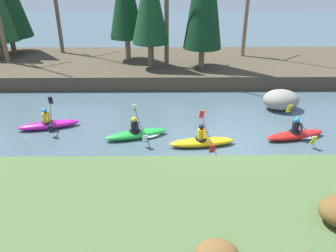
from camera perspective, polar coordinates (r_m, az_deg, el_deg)
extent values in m
plane|color=#425660|center=(14.12, 8.37, -2.80)|extent=(90.00, 90.00, 0.00)
cube|color=#4C6638|center=(9.26, 13.93, -18.23)|extent=(44.00, 6.89, 0.79)
cube|color=#473D2D|center=(23.53, 4.79, 10.40)|extent=(44.00, 8.06, 0.86)
cylinder|color=brown|center=(26.82, -26.97, 11.91)|extent=(0.36, 0.36, 1.16)
cylinder|color=brown|center=(27.62, -25.40, 12.63)|extent=(0.36, 0.36, 1.22)
cylinder|color=#7A664C|center=(23.36, -6.98, 13.19)|extent=(0.36, 0.36, 1.51)
cylinder|color=brown|center=(21.31, -2.98, 12.18)|extent=(0.36, 0.36, 1.57)
cylinder|color=#7A664C|center=(21.51, 5.85, 11.77)|extent=(0.36, 0.36, 1.24)
cylinder|color=brown|center=(24.68, -27.25, 15.72)|extent=(0.28, 0.28, 5.22)
cylinder|color=brown|center=(26.21, -18.65, 17.61)|extent=(0.28, 0.28, 5.22)
cylinder|color=brown|center=(21.43, -0.25, 17.14)|extent=(0.28, 0.28, 5.12)
cylinder|color=#7A664C|center=(24.61, 13.42, 17.80)|extent=(0.28, 0.28, 5.26)
ellipsoid|color=red|center=(15.22, 21.24, -1.46)|extent=(2.77, 1.23, 0.34)
cone|color=red|center=(15.94, 24.92, -0.85)|extent=(0.39, 0.28, 0.20)
cylinder|color=black|center=(15.13, 21.17, -1.00)|extent=(0.58, 0.58, 0.08)
cylinder|color=black|center=(15.03, 21.32, -0.15)|extent=(0.36, 0.36, 0.42)
sphere|color=#1E89D1|center=(14.89, 21.52, 0.97)|extent=(0.28, 0.28, 0.23)
cylinder|color=black|center=(15.22, 21.19, 0.57)|extent=(0.14, 0.24, 0.35)
cylinder|color=black|center=(14.88, 22.20, -0.20)|extent=(0.14, 0.24, 0.35)
cylinder|color=black|center=(15.10, 22.11, 0.38)|extent=(0.49, 1.87, 0.65)
cube|color=yellow|center=(15.68, 20.35, 2.86)|extent=(0.23, 0.20, 0.41)
cube|color=yellow|center=(14.57, 24.01, -2.29)|extent=(0.23, 0.20, 0.41)
ellipsoid|color=white|center=(15.57, 22.85, -1.47)|extent=(1.24, 0.94, 0.18)
ellipsoid|color=yellow|center=(13.69, 5.91, -2.82)|extent=(2.75, 0.93, 0.34)
cone|color=yellow|center=(14.00, 10.87, -2.39)|extent=(0.37, 0.24, 0.20)
cylinder|color=black|center=(13.61, 5.74, -2.30)|extent=(0.54, 0.54, 0.08)
cylinder|color=yellow|center=(13.49, 5.78, -1.37)|extent=(0.33, 0.33, 0.42)
sphere|color=black|center=(13.35, 5.85, -0.13)|extent=(0.26, 0.26, 0.23)
cylinder|color=yellow|center=(13.68, 5.98, -0.56)|extent=(0.12, 0.23, 0.35)
cylinder|color=yellow|center=(13.27, 6.45, -1.48)|extent=(0.12, 0.23, 0.35)
cylinder|color=black|center=(13.49, 6.76, -0.82)|extent=(0.27, 1.90, 0.65)
cube|color=red|center=(14.19, 5.91, 2.01)|extent=(0.22, 0.18, 0.41)
cube|color=red|center=(12.83, 7.70, -3.96)|extent=(0.22, 0.18, 0.41)
ellipsoid|color=green|center=(14.31, -5.62, -1.44)|extent=(2.76, 1.36, 0.34)
cone|color=green|center=(14.57, -0.85, -0.71)|extent=(0.39, 0.29, 0.20)
cylinder|color=black|center=(14.24, -5.84, -0.95)|extent=(0.60, 0.60, 0.08)
cylinder|color=black|center=(14.13, -5.89, -0.05)|extent=(0.37, 0.37, 0.42)
sphere|color=yellow|center=(13.99, -5.95, 1.15)|extent=(0.29, 0.29, 0.23)
cylinder|color=black|center=(14.32, -5.71, 0.72)|extent=(0.15, 0.24, 0.35)
cylinder|color=black|center=(13.89, -5.29, -0.09)|extent=(0.15, 0.24, 0.35)
cylinder|color=black|center=(14.11, -5.00, 0.54)|extent=(0.59, 1.84, 0.65)
cube|color=white|center=(14.84, -5.87, 3.13)|extent=(0.24, 0.21, 0.41)
cube|color=white|center=(13.42, -4.03, -2.32)|extent=(0.24, 0.21, 0.41)
ellipsoid|color=white|center=(14.45, -3.48, -1.42)|extent=(1.26, 0.99, 0.18)
ellipsoid|color=#C61999|center=(16.06, -20.10, 0.19)|extent=(2.76, 1.28, 0.34)
cone|color=#C61999|center=(15.98, -15.70, 0.78)|extent=(0.39, 0.28, 0.20)
cylinder|color=black|center=(16.01, -20.35, 0.64)|extent=(0.59, 0.59, 0.08)
cylinder|color=yellow|center=(15.91, -20.49, 1.45)|extent=(0.37, 0.37, 0.42)
sphere|color=#1E89D1|center=(15.79, -20.67, 2.52)|extent=(0.28, 0.28, 0.23)
cylinder|color=yellow|center=(16.09, -20.14, 2.12)|extent=(0.15, 0.24, 0.35)
cylinder|color=yellow|center=(15.65, -20.22, 1.43)|extent=(0.15, 0.24, 0.35)
cylinder|color=black|center=(15.84, -19.74, 1.97)|extent=(0.53, 1.86, 0.65)
cube|color=black|center=(16.61, -19.78, 4.23)|extent=(0.23, 0.20, 0.41)
cube|color=black|center=(15.10, -19.70, -0.51)|extent=(0.23, 0.20, 0.41)
ellipsoid|color=gray|center=(17.99, 19.07, 4.35)|extent=(1.86, 1.45, 1.05)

